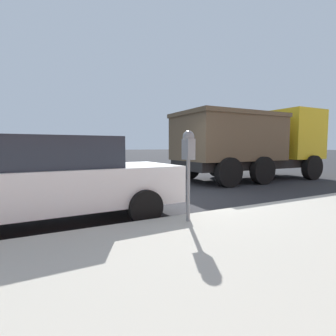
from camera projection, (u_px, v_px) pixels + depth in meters
The scene contains 4 objects.
ground_plane at pixel (168, 199), 7.12m from camera, with size 220.00×220.00×0.00m, color #2B2B2D.
parking_meter at pixel (188, 153), 4.26m from camera, with size 0.21×0.19×1.49m.
car_white at pixel (50, 179), 4.74m from camera, with size 2.08×4.64×1.59m.
dump_truck at pixel (251, 141), 11.15m from camera, with size 2.95×6.58×3.03m.
Camera 1 is at (-6.21, 3.29, 1.41)m, focal length 28.00 mm.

